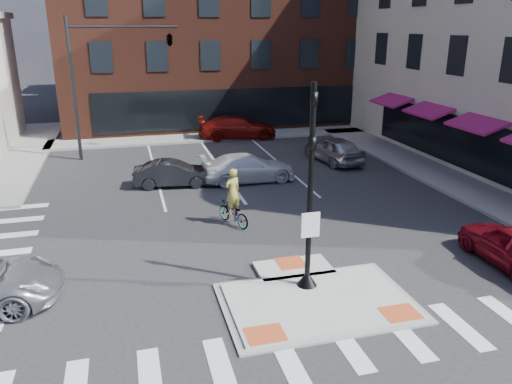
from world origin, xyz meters
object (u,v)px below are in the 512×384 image
object	(u,v)px
bg_car_dark	(173,173)
bg_car_red	(237,127)
white_pickup	(248,168)
cyclist	(233,206)
bg_car_silver	(334,149)

from	to	relation	value
bg_car_dark	bg_car_red	size ratio (longest dim) A/B	0.72
white_pickup	cyclist	distance (m)	5.82
white_pickup	bg_car_red	world-z (taller)	bg_car_red
bg_car_dark	bg_car_silver	world-z (taller)	bg_car_silver
bg_car_silver	bg_car_red	world-z (taller)	bg_car_red
white_pickup	bg_car_silver	world-z (taller)	bg_car_silver
white_pickup	bg_car_dark	size ratio (longest dim) A/B	1.25
bg_car_dark	bg_car_silver	distance (m)	9.63
bg_car_dark	bg_car_red	world-z (taller)	bg_car_red
cyclist	bg_car_red	bearing A→B (deg)	-128.16
bg_car_silver	cyclist	distance (m)	10.91
bg_car_red	cyclist	distance (m)	15.74
bg_car_silver	bg_car_dark	bearing A→B (deg)	3.87
white_pickup	bg_car_dark	bearing A→B (deg)	86.31
white_pickup	bg_car_red	distance (m)	9.98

